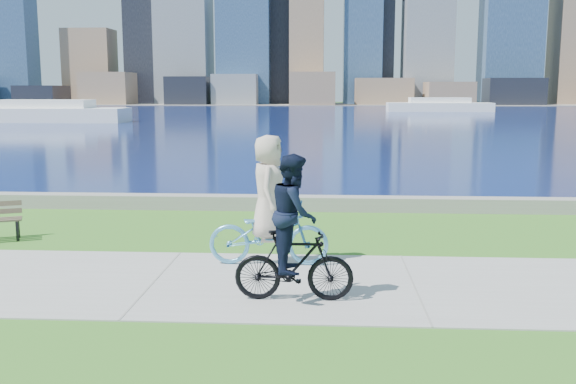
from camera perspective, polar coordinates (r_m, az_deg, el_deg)
ground at (r=10.29m, az=-11.75°, el=-7.83°), size 320.00×320.00×0.00m
concrete_path at (r=10.29m, az=-11.75°, el=-7.77°), size 80.00×3.50×0.02m
seawall at (r=16.16m, az=-6.04°, el=-0.92°), size 90.00×0.50×0.35m
bay_water at (r=81.59m, az=1.63°, el=6.95°), size 320.00×131.00×0.01m
far_shore at (r=139.55m, az=2.41°, el=7.83°), size 320.00×30.00×0.12m
ferry_near at (r=64.84m, az=-20.82°, el=6.60°), size 15.39×4.40×2.09m
ferry_far at (r=93.25m, az=13.29°, el=7.47°), size 14.49×4.14×1.97m
cyclist_woman at (r=10.82m, az=-1.74°, el=-2.24°), size 0.73×2.04×2.20m
cyclist_man at (r=8.95m, az=0.54°, el=-4.26°), size 0.62×1.67×2.08m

